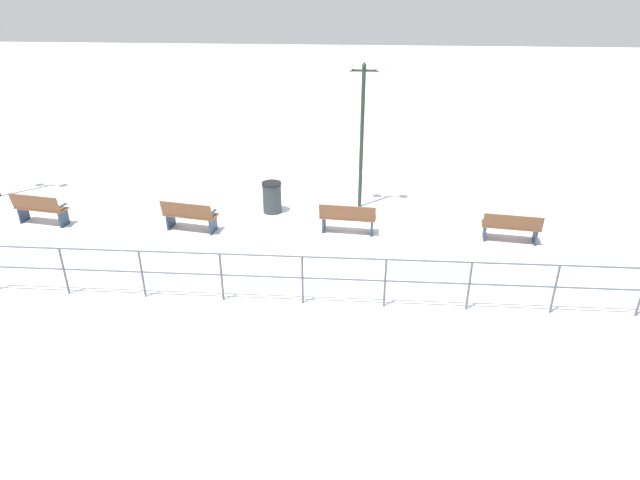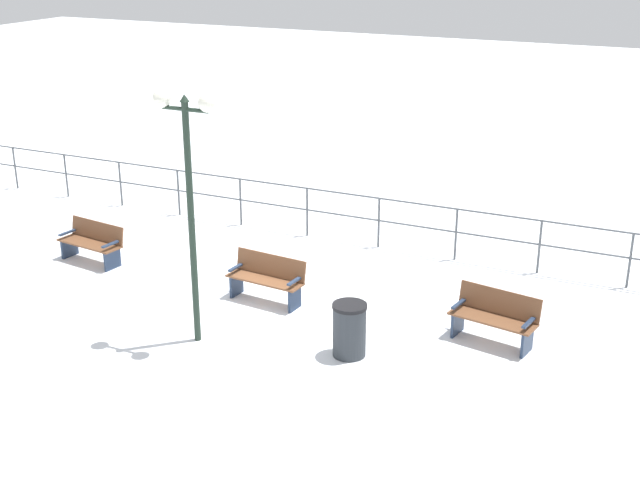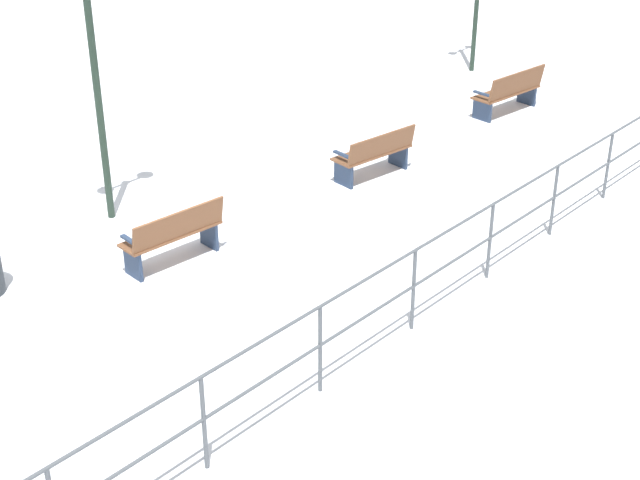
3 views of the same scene
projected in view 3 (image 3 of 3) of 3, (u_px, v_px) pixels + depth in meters
The scene contains 6 objects.
ground_plane at pixel (177, 263), 13.49m from camera, with size 80.00×80.00×0.00m, color white.
bench_nearest at pixel (510, 91), 18.84m from camera, with size 0.73×1.69×0.91m.
bench_second at pixel (375, 153), 16.02m from camera, with size 0.73×1.55×0.84m.
bench_third at pixel (174, 234), 13.27m from camera, with size 0.63×1.56×0.89m.
lamppost_middle at pixel (89, 16), 13.36m from camera, with size 0.30×1.15×4.30m.
waterfront_railing at pixel (370, 304), 11.05m from camera, with size 0.05×22.84×1.16m.
Camera 3 is at (-9.38, 7.43, 6.57)m, focal length 52.69 mm.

